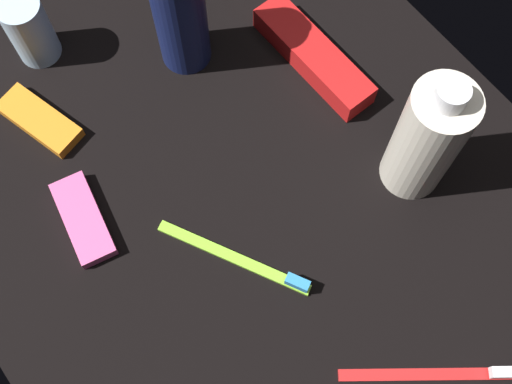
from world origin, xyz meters
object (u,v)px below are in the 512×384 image
(lotion_bottle, at_px, (179,6))
(bodywash_bottle, at_px, (427,139))
(toothbrush_lime, at_px, (243,261))
(deodorant_stick, at_px, (30,30))
(toothpaste_box_red, at_px, (313,56))
(snack_bar_orange, at_px, (40,120))
(toothbrush_red, at_px, (438,374))
(snack_bar_pink, at_px, (83,219))

(lotion_bottle, relative_size, bodywash_bottle, 1.14)
(bodywash_bottle, distance_m, toothbrush_lime, 0.23)
(bodywash_bottle, xyz_separation_m, deodorant_stick, (-0.40, -0.25, -0.04))
(lotion_bottle, height_order, toothpaste_box_red, lotion_bottle)
(toothbrush_lime, distance_m, snack_bar_orange, 0.29)
(toothbrush_red, xyz_separation_m, toothpaste_box_red, (-0.37, 0.13, 0.01))
(toothbrush_red, height_order, snack_bar_orange, toothbrush_red)
(snack_bar_pink, bearing_deg, toothpaste_box_red, 101.83)
(deodorant_stick, bearing_deg, toothbrush_lime, 5.84)
(bodywash_bottle, height_order, toothbrush_red, bodywash_bottle)
(toothbrush_lime, relative_size, toothpaste_box_red, 0.93)
(toothbrush_lime, xyz_separation_m, snack_bar_pink, (-0.14, -0.11, 0.00))
(toothbrush_lime, height_order, toothpaste_box_red, toothpaste_box_red)
(lotion_bottle, relative_size, snack_bar_pink, 2.05)
(deodorant_stick, bearing_deg, snack_bar_orange, -30.36)
(lotion_bottle, xyz_separation_m, deodorant_stick, (-0.11, -0.14, -0.05))
(bodywash_bottle, relative_size, toothpaste_box_red, 1.07)
(bodywash_bottle, bearing_deg, toothbrush_red, -34.93)
(toothbrush_lime, bearing_deg, toothpaste_box_red, 124.50)
(snack_bar_pink, bearing_deg, lotion_bottle, 127.76)
(lotion_bottle, distance_m, toothbrush_lime, 0.29)
(toothbrush_lime, bearing_deg, bodywash_bottle, 82.10)
(toothbrush_lime, relative_size, snack_bar_pink, 1.58)
(toothpaste_box_red, bearing_deg, snack_bar_orange, -114.72)
(snack_bar_orange, bearing_deg, deodorant_stick, 133.54)
(snack_bar_orange, bearing_deg, snack_bar_pink, -26.24)
(bodywash_bottle, height_order, snack_bar_pink, bodywash_bottle)
(toothpaste_box_red, height_order, snack_bar_orange, toothpaste_box_red)
(toothbrush_lime, bearing_deg, toothbrush_red, 21.94)
(toothbrush_lime, distance_m, toothpaste_box_red, 0.27)
(deodorant_stick, xyz_separation_m, toothbrush_red, (0.58, 0.12, -0.04))
(toothbrush_red, bearing_deg, toothpaste_box_red, 160.18)
(toothpaste_box_red, bearing_deg, lotion_bottle, -134.03)
(bodywash_bottle, xyz_separation_m, snack_bar_orange, (-0.31, -0.30, -0.08))
(lotion_bottle, distance_m, deodorant_stick, 0.19)
(lotion_bottle, distance_m, snack_bar_orange, 0.21)
(bodywash_bottle, height_order, toothpaste_box_red, bodywash_bottle)
(lotion_bottle, relative_size, toothpaste_box_red, 1.21)
(toothpaste_box_red, bearing_deg, bodywash_bottle, -2.54)
(bodywash_bottle, xyz_separation_m, toothpaste_box_red, (-0.18, 0.00, -0.07))
(toothbrush_lime, height_order, snack_bar_pink, toothbrush_lime)
(toothbrush_lime, height_order, snack_bar_orange, toothbrush_lime)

